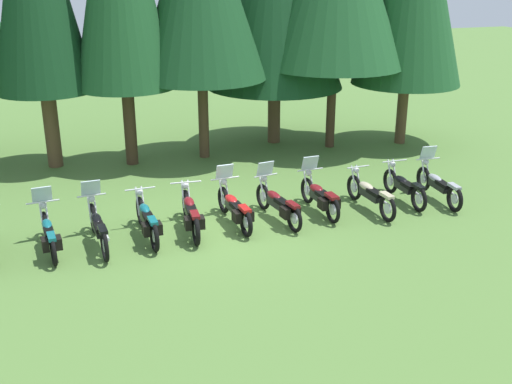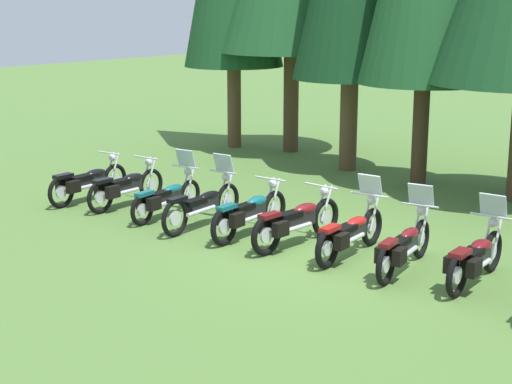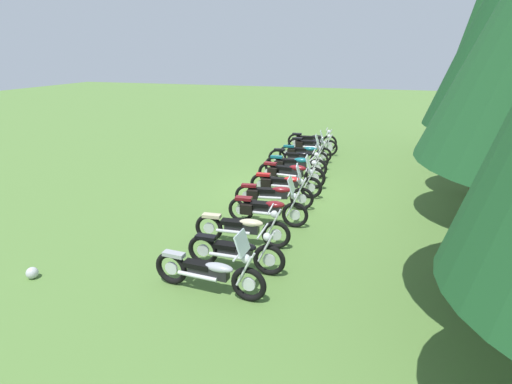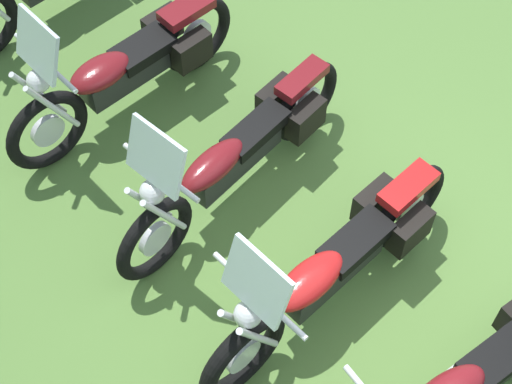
% 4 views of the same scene
% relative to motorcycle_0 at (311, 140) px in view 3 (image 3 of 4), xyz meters
% --- Properties ---
extents(ground_plane, '(80.00, 80.00, 0.00)m').
position_rel_motorcycle_0_xyz_m(ground_plane, '(6.25, 0.23, -0.45)').
color(ground_plane, '#547A38').
extents(motorcycle_0, '(0.68, 2.31, 1.01)m').
position_rel_motorcycle_0_xyz_m(motorcycle_0, '(0.00, 0.00, 0.00)').
color(motorcycle_0, black).
rests_on(motorcycle_0, ground_plane).
extents(motorcycle_1, '(0.74, 2.24, 1.01)m').
position_rel_motorcycle_0_xyz_m(motorcycle_1, '(1.04, 0.20, 0.00)').
color(motorcycle_1, black).
rests_on(motorcycle_1, ground_plane).
extents(motorcycle_2, '(0.74, 2.19, 1.34)m').
position_rel_motorcycle_0_xyz_m(motorcycle_2, '(2.36, 0.14, -0.01)').
color(motorcycle_2, black).
rests_on(motorcycle_2, ground_plane).
extents(motorcycle_3, '(0.66, 2.39, 1.38)m').
position_rel_motorcycle_0_xyz_m(motorcycle_3, '(3.43, 0.14, 0.02)').
color(motorcycle_3, black).
rests_on(motorcycle_3, ground_plane).
extents(motorcycle_4, '(0.73, 2.32, 1.02)m').
position_rel_motorcycle_0_xyz_m(motorcycle_4, '(4.56, 0.19, 0.01)').
color(motorcycle_4, black).
rests_on(motorcycle_4, ground_plane).
extents(motorcycle_5, '(0.77, 2.40, 1.02)m').
position_rel_motorcycle_0_xyz_m(motorcycle_5, '(5.62, 0.27, 0.01)').
color(motorcycle_5, black).
rests_on(motorcycle_5, ground_plane).
extents(motorcycle_6, '(0.75, 2.31, 1.36)m').
position_rel_motorcycle_0_xyz_m(motorcycle_6, '(6.73, 0.36, -0.00)').
color(motorcycle_6, black).
rests_on(motorcycle_6, ground_plane).
extents(motorcycle_7, '(0.77, 2.31, 1.35)m').
position_rel_motorcycle_0_xyz_m(motorcycle_7, '(7.85, 0.27, 0.00)').
color(motorcycle_7, black).
rests_on(motorcycle_7, ground_plane).
extents(motorcycle_8, '(0.73, 2.17, 1.36)m').
position_rel_motorcycle_0_xyz_m(motorcycle_8, '(9.04, 0.42, 0.01)').
color(motorcycle_8, black).
rests_on(motorcycle_8, ground_plane).
extents(motorcycle_9, '(0.67, 2.35, 1.00)m').
position_rel_motorcycle_0_xyz_m(motorcycle_9, '(10.36, 0.21, -0.01)').
color(motorcycle_9, black).
rests_on(motorcycle_9, ground_plane).
extents(motorcycle_10, '(0.74, 2.16, 1.00)m').
position_rel_motorcycle_0_xyz_m(motorcycle_10, '(11.52, 0.46, -0.02)').
color(motorcycle_10, black).
rests_on(motorcycle_10, ground_plane).
extents(motorcycle_11, '(0.71, 2.34, 1.36)m').
position_rel_motorcycle_0_xyz_m(motorcycle_11, '(12.46, 0.29, -0.01)').
color(motorcycle_11, black).
rests_on(motorcycle_11, ground_plane).
extents(pine_tree_0, '(2.97, 2.97, 10.39)m').
position_rel_motorcycle_0_xyz_m(pine_tree_0, '(-1.99, 7.29, 5.94)').
color(pine_tree_0, brown).
rests_on(pine_tree_0, ground_plane).
extents(pine_tree_2, '(2.99, 2.99, 9.46)m').
position_rel_motorcycle_0_xyz_m(pine_tree_2, '(2.58, 6.62, 5.44)').
color(pine_tree_2, brown).
rests_on(pine_tree_2, ground_plane).
extents(dropped_helmet, '(0.24, 0.24, 0.24)m').
position_rel_motorcycle_0_xyz_m(dropped_helmet, '(13.08, -3.39, -0.33)').
color(dropped_helmet, silver).
rests_on(dropped_helmet, ground_plane).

